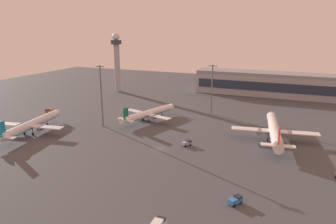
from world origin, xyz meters
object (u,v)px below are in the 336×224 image
Objects in this scene: apron_light_central at (212,86)px; apron_light_west at (101,93)px; airplane_far_stand at (148,114)px; baggage_tractor at (235,200)px; airplane_mid_apron at (274,130)px; cargo_loader at (187,143)px; control_tower at (117,58)px; airplane_near_gate at (31,125)px; maintenance_van at (49,111)px.

apron_light_west is (-43.26, -43.30, 1.26)m from apron_light_central.
airplane_far_stand is 84.83m from baggage_tractor.
airplane_mid_apron reaches higher than cargo_loader.
airplane_far_stand is at bearing 166.99° from airplane_mid_apron.
cargo_loader is at bearing -23.21° from airplane_far_stand.
airplane_mid_apron reaches higher than baggage_tractor.
airplane_mid_apron is 1.24× the size of airplane_far_stand.
airplane_far_stand is 1.24× the size of apron_light_west.
cargo_loader is at bearing -44.99° from control_tower.
airplane_near_gate is 9.21× the size of baggage_tractor.
airplane_near_gate is at bearing -137.42° from apron_light_west.
apron_light_west is (24.14, 22.18, 12.91)m from airplane_near_gate.
maintenance_van is at bearing 168.05° from apron_light_west.
baggage_tractor is (113.40, -122.41, -24.00)m from control_tower.
baggage_tractor is at bearing -103.79° from airplane_mid_apron.
apron_light_west is (-79.63, -11.97, 12.47)m from airplane_mid_apron.
airplane_far_stand is at bearing -136.11° from apron_light_central.
control_tower reaches higher than apron_light_central.
airplane_mid_apron is 1.54× the size of apron_light_west.
maintenance_van is at bearing -155.15° from airplane_far_stand.
baggage_tractor is (57.74, -62.10, -2.54)m from airplane_far_stand.
baggage_tractor is 94.40m from apron_light_central.
airplane_mid_apron is at bearing 8.62° from airplane_near_gate.
apron_light_west is at bearing -157.69° from cargo_loader.
apron_light_central is (67.40, 65.47, 11.65)m from airplane_near_gate.
airplane_mid_apron is 10.23× the size of baggage_tractor.
airplane_near_gate is 0.90× the size of airplane_mid_apron.
airplane_near_gate is (15.24, -99.84, -21.09)m from control_tower.
cargo_loader is at bearing 1.06° from airplane_near_gate.
apron_light_west reaches higher than baggage_tractor.
baggage_tractor is 0.16× the size of apron_light_central.
control_tower is 137.49m from airplane_mid_apron.
apron_light_west is at bearing -63.11° from control_tower.
baggage_tractor is 0.15× the size of apron_light_west.
cargo_loader is (86.48, -86.44, -24.00)m from control_tower.
apron_light_west is (-16.29, -17.35, 13.27)m from airplane_far_stand.
apron_light_central is at bearing 140.48° from baggage_tractor.
airplane_mid_apron is at bearing -40.74° from apron_light_central.
control_tower is 9.67× the size of cargo_loader.
apron_light_central is at bearing -153.47° from maintenance_van.
maintenance_van is at bearing -173.44° from baggage_tractor.
apron_light_west is (43.50, -9.20, 15.81)m from maintenance_van.
apron_light_west reaches higher than airplane_far_stand.
airplane_near_gate is at bearing -136.48° from cargo_loader.
apron_light_central is at bearing 60.98° from airplane_far_stand.
airplane_near_gate reaches higher than baggage_tractor.
control_tower is 103.17m from airplane_near_gate.
airplane_mid_apron is 81.48m from apron_light_west.
control_tower is 168.58m from baggage_tractor.
apron_light_west reaches higher than maintenance_van.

